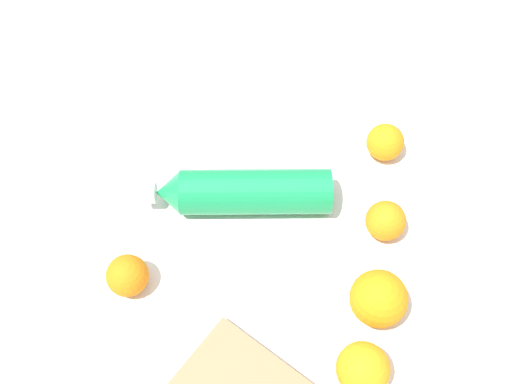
% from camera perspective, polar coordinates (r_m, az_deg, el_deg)
% --- Properties ---
extents(ground_plane, '(2.40, 2.40, 0.00)m').
position_cam_1_polar(ground_plane, '(0.95, 0.31, -0.44)').
color(ground_plane, silver).
extents(water_bottle, '(0.17, 0.28, 0.07)m').
position_cam_1_polar(water_bottle, '(0.91, -1.35, -0.01)').
color(water_bottle, '#198C4C').
rests_on(water_bottle, ground_plane).
extents(orange_0, '(0.07, 0.07, 0.07)m').
position_cam_1_polar(orange_0, '(0.81, 10.12, -16.21)').
color(orange_0, orange).
rests_on(orange_0, ground_plane).
extents(orange_1, '(0.06, 0.06, 0.06)m').
position_cam_1_polar(orange_1, '(0.87, -12.11, -7.77)').
color(orange_1, orange).
rests_on(orange_1, ground_plane).
extents(orange_2, '(0.08, 0.08, 0.08)m').
position_cam_1_polar(orange_2, '(0.85, 11.57, -9.89)').
color(orange_2, orange).
rests_on(orange_2, ground_plane).
extents(orange_3, '(0.06, 0.06, 0.06)m').
position_cam_1_polar(orange_3, '(0.91, 12.21, -2.68)').
color(orange_3, orange).
rests_on(orange_3, ground_plane).
extents(orange_4, '(0.06, 0.06, 0.06)m').
position_cam_1_polar(orange_4, '(1.00, 12.17, 4.65)').
color(orange_4, orange).
rests_on(orange_4, ground_plane).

